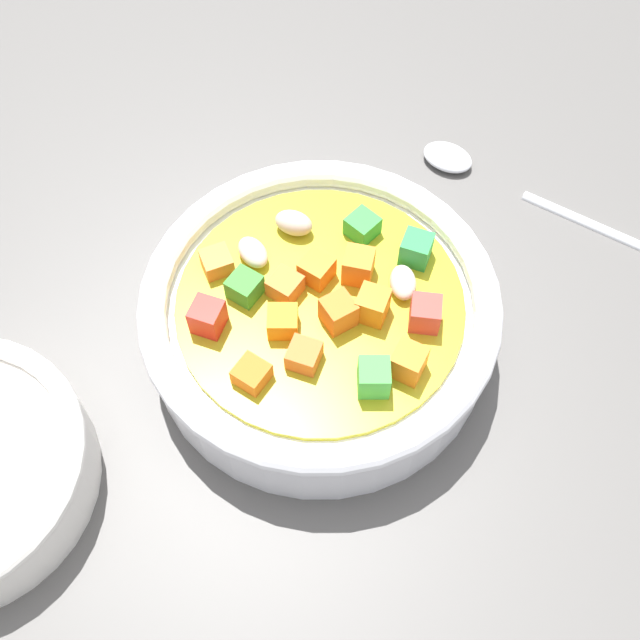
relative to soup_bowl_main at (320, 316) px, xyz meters
The scene contains 3 objects.
ground_plane 3.86cm from the soup_bowl_main, 51.29° to the right, with size 140.00×140.00×2.00cm, color #565451.
soup_bowl_main is the anchor object (origin of this frame).
spoon 17.67cm from the soup_bowl_main, behind, with size 7.64×18.21×1.03cm.
Camera 1 is at (14.36, 17.32, 40.57)cm, focal length 42.67 mm.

